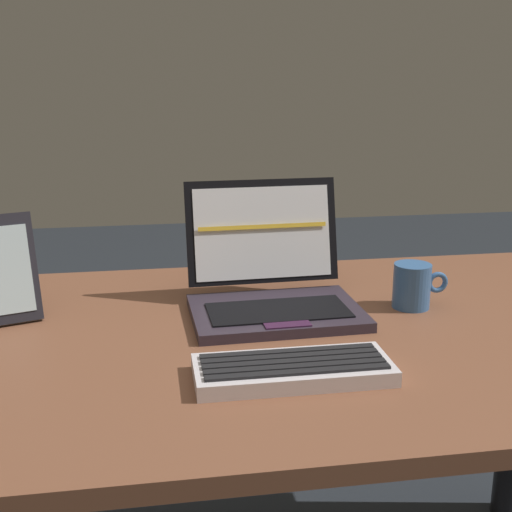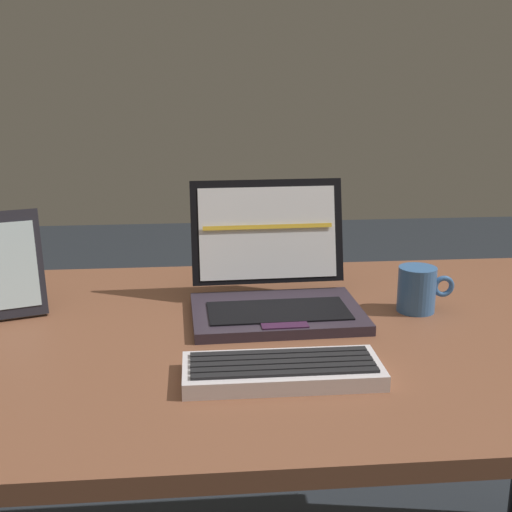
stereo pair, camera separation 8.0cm
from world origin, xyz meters
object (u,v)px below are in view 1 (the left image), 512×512
at_px(laptop_front, 272,287).
at_px(external_keyboard, 293,369).
at_px(coffee_mug, 413,286).
at_px(photo_frame, 4,270).

bearing_deg(laptop_front, external_keyboard, -94.29).
xyz_separation_m(laptop_front, coffee_mug, (0.27, -0.02, -0.00)).
distance_m(laptop_front, coffee_mug, 0.27).
height_order(laptop_front, photo_frame, laptop_front).
bearing_deg(coffee_mug, photo_frame, 176.29).
bearing_deg(laptop_front, coffee_mug, -5.15).
xyz_separation_m(external_keyboard, coffee_mug, (0.29, 0.26, 0.03)).
relative_size(laptop_front, external_keyboard, 1.08).
distance_m(external_keyboard, photo_frame, 0.56).
bearing_deg(external_keyboard, photo_frame, 145.79).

